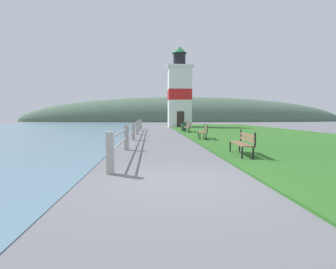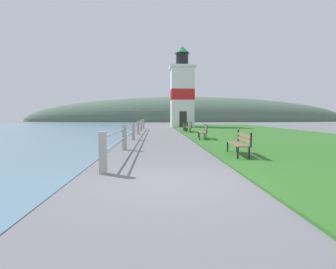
{
  "view_description": "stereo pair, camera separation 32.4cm",
  "coord_description": "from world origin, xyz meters",
  "px_view_note": "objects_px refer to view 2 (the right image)",
  "views": [
    {
      "loc": [
        -0.68,
        -5.75,
        1.51
      ],
      "look_at": [
        0.44,
        10.67,
        0.3
      ],
      "focal_mm": 28.0,
      "sensor_mm": 36.0,
      "label": 1
    },
    {
      "loc": [
        -0.35,
        -5.77,
        1.51
      ],
      "look_at": [
        0.44,
        10.67,
        0.3
      ],
      "focal_mm": 28.0,
      "sensor_mm": 36.0,
      "label": 2
    }
  ],
  "objects_px": {
    "park_bench_far": "(189,126)",
    "trash_bin": "(185,127)",
    "park_bench_near": "(240,142)",
    "lighthouse": "(182,93)",
    "park_bench_midway": "(204,131)"
  },
  "relations": [
    {
      "from": "park_bench_far",
      "to": "lighthouse",
      "type": "bearing_deg",
      "value": -87.99
    },
    {
      "from": "park_bench_midway",
      "to": "park_bench_near",
      "type": "bearing_deg",
      "value": 98.03
    },
    {
      "from": "park_bench_near",
      "to": "trash_bin",
      "type": "bearing_deg",
      "value": -84.17
    },
    {
      "from": "park_bench_near",
      "to": "park_bench_far",
      "type": "relative_size",
      "value": 0.98
    },
    {
      "from": "park_bench_near",
      "to": "trash_bin",
      "type": "height_order",
      "value": "park_bench_near"
    },
    {
      "from": "park_bench_midway",
      "to": "park_bench_far",
      "type": "xyz_separation_m",
      "value": [
        -0.03,
        6.69,
        0.0
      ]
    },
    {
      "from": "park_bench_near",
      "to": "park_bench_midway",
      "type": "xyz_separation_m",
      "value": [
        -0.11,
        6.65,
        -0.0
      ]
    },
    {
      "from": "park_bench_far",
      "to": "lighthouse",
      "type": "relative_size",
      "value": 0.19
    },
    {
      "from": "lighthouse",
      "to": "park_bench_midway",
      "type": "bearing_deg",
      "value": -91.42
    },
    {
      "from": "lighthouse",
      "to": "trash_bin",
      "type": "distance_m",
      "value": 9.92
    },
    {
      "from": "park_bench_midway",
      "to": "trash_bin",
      "type": "relative_size",
      "value": 2.07
    },
    {
      "from": "park_bench_near",
      "to": "trash_bin",
      "type": "relative_size",
      "value": 2.24
    },
    {
      "from": "lighthouse",
      "to": "trash_bin",
      "type": "xyz_separation_m",
      "value": [
        -0.6,
        -9.08,
        -3.95
      ]
    },
    {
      "from": "park_bench_far",
      "to": "trash_bin",
      "type": "xyz_separation_m",
      "value": [
        -0.13,
        1.75,
        -0.12
      ]
    },
    {
      "from": "park_bench_near",
      "to": "park_bench_far",
      "type": "distance_m",
      "value": 13.34
    }
  ]
}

